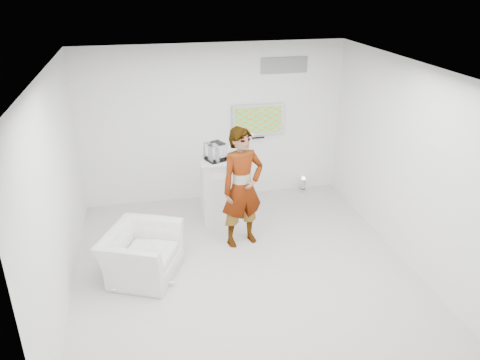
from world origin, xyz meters
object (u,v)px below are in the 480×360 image
at_px(armchair, 142,253).
at_px(person, 242,188).
at_px(floor_uplight, 303,184).
at_px(tv, 258,120).
at_px(pedestal, 216,190).

bearing_deg(armchair, person, -46.12).
relative_size(person, armchair, 1.80).
relative_size(armchair, floor_uplight, 3.66).
xyz_separation_m(tv, pedestal, (-0.98, -0.91, -0.97)).
relative_size(tv, pedestal, 0.87).
distance_m(person, armchair, 1.85).
xyz_separation_m(tv, person, (-0.71, -1.79, -0.56)).
height_order(person, floor_uplight, person).
bearing_deg(floor_uplight, armchair, -145.70).
distance_m(armchair, pedestal, 2.01).
bearing_deg(armchair, floor_uplight, -31.30).
bearing_deg(pedestal, armchair, -133.13).
bearing_deg(person, armchair, -176.55).
bearing_deg(floor_uplight, person, -134.77).
bearing_deg(armchair, tv, -20.30).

